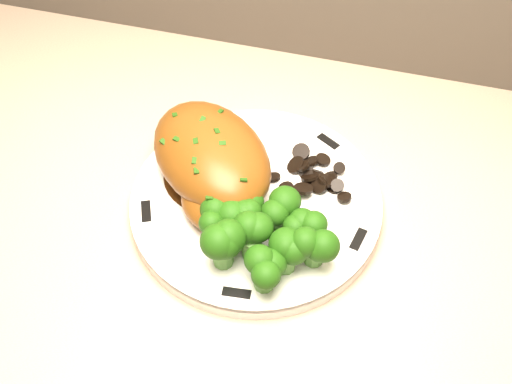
# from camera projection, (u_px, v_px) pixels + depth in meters

# --- Properties ---
(plate) EXTENTS (0.31, 0.31, 0.02)m
(plate) POSITION_uv_depth(u_px,v_px,m) (256.00, 204.00, 0.62)
(plate) COLOR white
(plate) RESTS_ON counter
(rim_accent_0) EXTENTS (0.03, 0.02, 0.00)m
(rim_accent_0) POSITION_uv_depth(u_px,v_px,m) (328.00, 142.00, 0.66)
(rim_accent_0) COLOR black
(rim_accent_0) RESTS_ON plate
(rim_accent_1) EXTENTS (0.02, 0.02, 0.00)m
(rim_accent_1) POSITION_uv_depth(u_px,v_px,m) (211.00, 128.00, 0.67)
(rim_accent_1) COLOR black
(rim_accent_1) RESTS_ON plate
(rim_accent_2) EXTENTS (0.02, 0.03, 0.00)m
(rim_accent_2) POSITION_uv_depth(u_px,v_px,m) (146.00, 211.00, 0.61)
(rim_accent_2) COLOR black
(rim_accent_2) RESTS_ON plate
(rim_accent_3) EXTENTS (0.03, 0.01, 0.00)m
(rim_accent_3) POSITION_uv_depth(u_px,v_px,m) (236.00, 293.00, 0.55)
(rim_accent_3) COLOR black
(rim_accent_3) RESTS_ON plate
(rim_accent_4) EXTENTS (0.01, 0.03, 0.00)m
(rim_accent_4) POSITION_uv_depth(u_px,v_px,m) (358.00, 239.00, 0.59)
(rim_accent_4) COLOR black
(rim_accent_4) RESTS_ON plate
(gravy_pool) EXTENTS (0.10, 0.10, 0.00)m
(gravy_pool) POSITION_uv_depth(u_px,v_px,m) (213.00, 175.00, 0.63)
(gravy_pool) COLOR #371C0A
(gravy_pool) RESTS_ON plate
(chicken_breast) EXTENTS (0.18, 0.18, 0.06)m
(chicken_breast) POSITION_uv_depth(u_px,v_px,m) (211.00, 161.00, 0.61)
(chicken_breast) COLOR brown
(chicken_breast) RESTS_ON plate
(mushroom_pile) EXTENTS (0.07, 0.06, 0.02)m
(mushroom_pile) POSITION_uv_depth(u_px,v_px,m) (309.00, 179.00, 0.63)
(mushroom_pile) COLOR black
(mushroom_pile) RESTS_ON plate
(broccoli_florets) EXTENTS (0.11, 0.10, 0.04)m
(broccoli_florets) POSITION_uv_depth(u_px,v_px,m) (265.00, 235.00, 0.56)
(broccoli_florets) COLOR #58943E
(broccoli_florets) RESTS_ON plate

